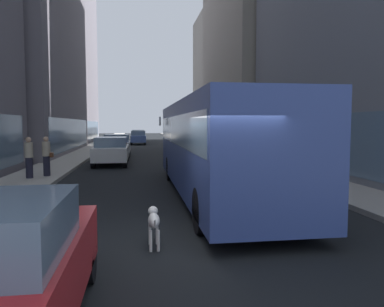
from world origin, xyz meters
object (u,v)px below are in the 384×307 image
pedestrian_with_handbag (47,156)px  pedestrian_in_coat (29,157)px  car_silver_sedan (117,145)px  car_blue_hatchback (138,137)px  car_white_van (112,150)px  car_yellow_taxi (188,143)px  dalmatian_dog (154,220)px  car_black_suv (138,136)px  transit_bus (214,142)px

pedestrian_with_handbag → pedestrian_in_coat: bearing=-133.0°
car_silver_sedan → car_blue_hatchback: bearing=84.3°
car_white_van → car_silver_sedan: (0.00, 5.92, -0.00)m
car_white_van → car_blue_hatchback: same height
car_yellow_taxi → dalmatian_dog: (-3.79, -22.62, -0.31)m
car_black_suv → car_blue_hatchback: bearing=-90.0°
dalmatian_dog → pedestrian_with_handbag: (-4.14, 9.47, 0.50)m
car_white_van → pedestrian_with_handbag: pedestrian_with_handbag is taller
car_yellow_taxi → car_black_suv: same height
transit_bus → car_silver_sedan: (-4.00, 16.16, -0.95)m
car_blue_hatchback → car_silver_sedan: bearing=-95.7°
car_silver_sedan → car_white_van: bearing=-90.0°
dalmatian_dog → pedestrian_with_handbag: size_ratio=0.57×
dalmatian_dog → car_black_suv: bearing=90.3°
car_blue_hatchback → car_silver_sedan: (-1.60, -16.11, -0.00)m
car_blue_hatchback → pedestrian_in_coat: (-4.49, -28.26, 0.19)m
car_white_van → pedestrian_with_handbag: size_ratio=2.83×
car_black_suv → pedestrian_with_handbag: bearing=-96.5°
car_white_van → car_silver_sedan: 5.92m
dalmatian_dog → pedestrian_in_coat: bearing=117.9°
car_black_suv → car_silver_sedan: 23.16m
car_yellow_taxi → car_silver_sedan: size_ratio=1.06×
transit_bus → car_white_van: transit_bus is taller
car_blue_hatchback → pedestrian_with_handbag: 27.95m
car_silver_sedan → pedestrian_with_handbag: bearing=-101.4°
car_yellow_taxi → dalmatian_dog: 22.93m
car_white_van → car_yellow_taxi: 9.37m
transit_bus → car_black_suv: 39.35m
car_white_van → car_yellow_taxi: bearing=53.3°
transit_bus → car_blue_hatchback: 32.38m
car_silver_sedan → pedestrian_with_handbag: size_ratio=2.45×
car_white_van → car_black_suv: size_ratio=1.12×
car_black_suv → dalmatian_dog: size_ratio=4.43×
dalmatian_dog → car_yellow_taxi: bearing=80.5°
car_yellow_taxi → car_silver_sedan: same height
car_blue_hatchback → car_black_suv: bearing=90.0°
car_blue_hatchback → dalmatian_dog: size_ratio=4.82×
pedestrian_with_handbag → dalmatian_dog: bearing=-66.4°
dalmatian_dog → pedestrian_in_coat: size_ratio=0.57×
dalmatian_dog → pedestrian_with_handbag: pedestrian_with_handbag is taller
pedestrian_with_handbag → car_blue_hatchback: bearing=81.9°
dalmatian_dog → pedestrian_in_coat: (-4.70, 8.88, 0.50)m
car_silver_sedan → dalmatian_dog: (1.81, -21.03, -0.31)m
car_blue_hatchback → car_black_suv: 6.99m
car_blue_hatchback → pedestrian_with_handbag: (-3.94, -27.67, 0.19)m
car_blue_hatchback → dalmatian_dog: car_blue_hatchback is taller
car_white_van → dalmatian_dog: size_ratio=4.98×
car_blue_hatchback → pedestrian_with_handbag: pedestrian_with_handbag is taller
car_silver_sedan → pedestrian_in_coat: (-2.89, -12.15, 0.19)m
car_black_suv → car_silver_sedan: (-1.60, -23.11, 0.00)m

